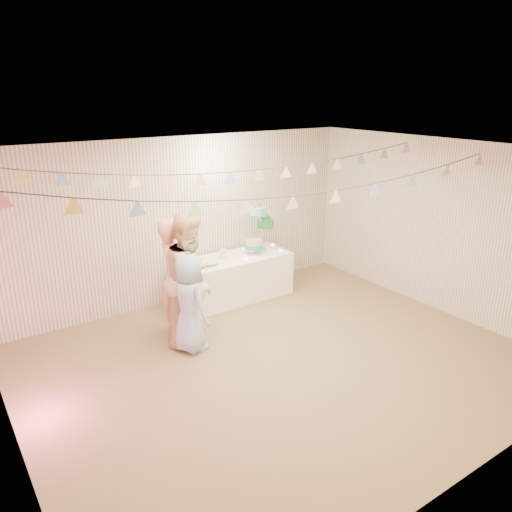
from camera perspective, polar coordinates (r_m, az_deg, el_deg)
floor at (r=6.42m, az=2.62°, el=-12.01°), size 6.00×6.00×0.00m
ceiling at (r=5.57m, az=3.03°, el=11.67°), size 6.00×6.00×0.00m
back_wall at (r=7.91m, az=-8.21°, el=4.02°), size 6.00×6.00×0.00m
front_wall at (r=4.33m, az=23.54°, el=-10.20°), size 6.00×6.00×0.00m
left_wall at (r=4.83m, az=-27.20°, el=-7.75°), size 5.00×5.00×0.00m
right_wall at (r=7.97m, az=20.29°, el=3.15°), size 5.00×5.00×0.00m
table at (r=8.10m, az=-2.59°, el=-2.51°), size 1.88×0.75×0.71m
cake_stand at (r=8.18m, az=0.42°, el=3.51°), size 0.69×0.41×0.77m
cake_bottom at (r=8.13m, az=-0.21°, el=1.22°), size 0.31×0.31×0.15m
cake_middle at (r=8.36m, az=1.08°, el=3.63°), size 0.27×0.27×0.22m
cake_top_tier at (r=8.06m, az=0.19°, el=5.05°), size 0.25×0.25×0.19m
platter at (r=7.68m, az=-5.63°, el=-0.55°), size 0.38×0.38×0.02m
posy at (r=7.90m, az=-3.79°, el=0.57°), size 0.13×0.13×0.15m
person_adult_a at (r=6.85m, az=-9.32°, el=-2.49°), size 0.56×0.70×1.66m
person_adult_b at (r=6.64m, az=-7.44°, el=-2.55°), size 1.10×1.06×1.78m
person_child at (r=6.49m, az=-7.63°, el=-5.35°), size 0.48×0.68×1.31m
bunting_back at (r=6.50m, az=-3.00°, el=10.46°), size 5.60×1.10×0.40m
bunting_front at (r=5.45m, az=4.26°, el=8.52°), size 5.60×0.90×0.36m
tealight_0 at (r=7.48m, az=-7.23°, el=-1.46°), size 0.04×0.04×0.03m
tealight_1 at (r=7.95m, az=-5.46°, el=-0.16°), size 0.04×0.04×0.03m
tealight_2 at (r=7.85m, az=-1.16°, el=-0.34°), size 0.04×0.04×0.03m
tealight_3 at (r=8.33m, az=-1.39°, el=0.80°), size 0.04×0.04×0.03m
tealight_4 at (r=8.27m, az=2.86°, el=0.66°), size 0.04×0.04×0.03m
tealight_5 at (r=8.57m, az=1.95°, el=1.32°), size 0.04×0.04×0.03m
tealight_6 at (r=7.88m, az=-6.81°, el=-0.39°), size 0.04×0.04×0.03m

